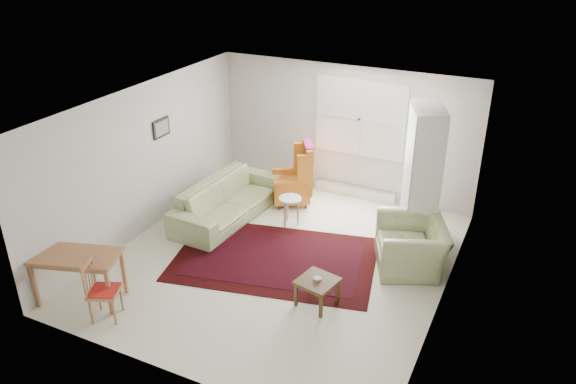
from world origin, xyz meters
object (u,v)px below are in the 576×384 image
at_px(stool, 290,211).
at_px(cabinet, 423,176).
at_px(wingback_chair, 291,174).
at_px(desk_chair, 104,290).
at_px(sofa, 228,193).
at_px(desk, 80,277).
at_px(armchair, 412,241).
at_px(coffee_table, 317,292).

height_order(stool, cabinet, cabinet).
height_order(wingback_chair, desk_chair, wingback_chair).
bearing_deg(wingback_chair, desk_chair, -41.41).
xyz_separation_m(stool, desk_chair, (-1.10, -3.38, 0.17)).
height_order(sofa, cabinet, cabinet).
bearing_deg(desk, armchair, 35.86).
bearing_deg(sofa, desk_chair, -176.38).
relative_size(armchair, wingback_chair, 0.95).
relative_size(stool, desk, 0.45).
relative_size(sofa, cabinet, 1.04).
bearing_deg(sofa, armchair, -89.20).
xyz_separation_m(sofa, desk_chair, (0.01, -3.14, -0.05)).
relative_size(wingback_chair, desk_chair, 1.37).
height_order(coffee_table, cabinet, cabinet).
bearing_deg(desk_chair, stool, -41.09).
bearing_deg(sofa, desk, 172.54).
relative_size(cabinet, desk_chair, 2.63).
relative_size(armchair, desk_chair, 1.30).
bearing_deg(stool, desk, -117.55).
bearing_deg(desk_chair, armchair, -71.22).
bearing_deg(cabinet, sofa, 172.21).
xyz_separation_m(stool, desk, (-1.68, -3.23, 0.11)).
height_order(sofa, desk_chair, sofa).
height_order(desk, desk_chair, desk_chair).
bearing_deg(coffee_table, stool, 124.70).
bearing_deg(cabinet, desk, -156.16).
bearing_deg(wingback_chair, desk, -49.66).
height_order(sofa, stool, sofa).
bearing_deg(desk_chair, sofa, -22.96).
xyz_separation_m(sofa, armchair, (3.34, -0.16, -0.04)).
relative_size(coffee_table, desk_chair, 0.57).
relative_size(wingback_chair, cabinet, 0.52).
relative_size(sofa, desk_chair, 2.74).
distance_m(cabinet, desk, 5.37).
height_order(wingback_chair, desk, wingback_chair).
xyz_separation_m(sofa, stool, (1.11, 0.24, -0.22)).
bearing_deg(sofa, wingback_chair, -33.98).
bearing_deg(cabinet, armchair, -103.00).
bearing_deg(cabinet, stool, 172.39).
bearing_deg(stool, coffee_table, -55.30).
relative_size(coffee_table, desk, 0.43).
bearing_deg(cabinet, coffee_table, -128.84).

